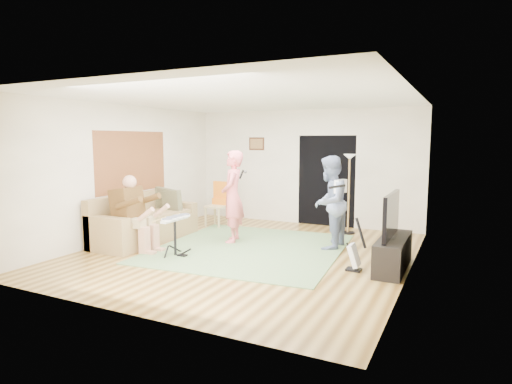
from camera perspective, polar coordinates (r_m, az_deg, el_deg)
floor at (r=7.69m, az=-1.37°, el=-8.09°), size 6.00×6.00×0.00m
walls at (r=7.46m, az=-1.40°, el=1.98°), size 5.50×6.00×2.70m
ceiling at (r=7.46m, az=-1.43°, el=12.36°), size 6.00×6.00×0.00m
window_blinds at (r=9.19m, az=-16.18°, el=3.90°), size 0.00×2.05×2.05m
doorway at (r=10.05m, az=9.35°, el=1.46°), size 2.10×0.00×2.10m
picture_frame at (r=10.66m, az=0.09°, el=6.44°), size 0.42×0.03×0.32m
area_rug at (r=7.98m, az=-0.80°, el=-7.49°), size 3.53×3.73×0.02m
sofa at (r=8.85m, az=-14.97°, el=-4.29°), size 0.94×2.28×0.92m
drummer at (r=8.05m, az=-15.75°, el=-3.79°), size 0.89×0.50×1.37m
drum_kit at (r=7.55m, az=-10.74°, el=-6.09°), size 0.39×0.69×0.71m
singer at (r=8.33m, az=-3.14°, el=-0.63°), size 0.63×0.76×1.80m
microphone at (r=8.19m, az=-1.94°, el=2.36°), size 0.06×0.06×0.24m
guitarist at (r=7.95m, az=9.76°, el=-1.39°), size 0.69×0.86×1.71m
guitar_held at (r=7.86m, az=11.21°, el=0.75°), size 0.27×0.61×0.26m
guitar_spare at (r=6.79m, az=13.01°, el=-8.25°), size 0.30×0.27×0.83m
torchiere_lamp at (r=9.27m, az=12.31°, el=1.65°), size 0.30×0.30×1.70m
dining_chair at (r=9.98m, az=-5.12°, el=-2.46°), size 0.47×0.49×1.03m
tv_cabinet at (r=7.02m, az=17.81°, el=-7.79°), size 0.40×1.40×0.50m
television at (r=6.91m, az=17.58°, el=-2.94°), size 0.06×1.20×0.68m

